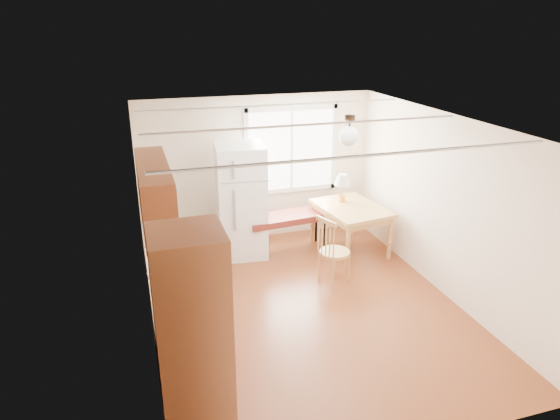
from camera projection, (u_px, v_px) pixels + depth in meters
name	position (u px, v px, depth m)	size (l,w,h in m)	color
room_shell	(307.00, 222.00, 6.28)	(4.60, 5.60, 2.62)	#5B2712
kitchen_run	(178.00, 296.00, 5.39)	(0.65, 3.40, 2.20)	brown
window_unit	(291.00, 150.00, 8.55)	(1.64, 0.05, 1.51)	white
pendant_light	(349.00, 135.00, 6.48)	(0.26, 0.26, 0.40)	#2F2014
refrigerator	(241.00, 201.00, 8.00)	(0.83, 0.83, 1.84)	white
bench	(288.00, 218.00, 8.22)	(1.44, 0.66, 0.64)	maroon
dining_table	(351.00, 212.00, 8.19)	(1.11, 1.37, 0.78)	#B58345
chair	(330.00, 246.00, 7.18)	(0.49, 0.49, 1.01)	#B58345
table_lamp	(342.00, 182.00, 8.26)	(0.27, 0.27, 0.47)	gold
coffee_maker	(184.00, 314.00, 4.71)	(0.21, 0.25, 0.35)	black
kettle	(169.00, 275.00, 5.53)	(0.11, 0.11, 0.22)	red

